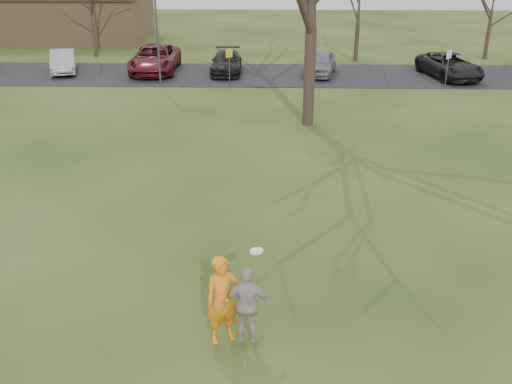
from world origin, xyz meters
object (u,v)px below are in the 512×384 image
car_3 (226,62)px  catching_play (248,305)px  car_6 (450,65)px  car_2 (155,59)px  car_4 (320,63)px  car_1 (63,61)px  building (22,15)px  player_defender (223,300)px  lamp_post (156,12)px

car_3 → catching_play: (2.39, -25.71, 0.28)m
car_3 → car_6: car_6 is taller
car_2 → car_6: 17.75m
car_3 → catching_play: 25.82m
car_4 → catching_play: size_ratio=2.00×
car_1 → car_6: 23.39m
car_2 → building: (-13.15, 12.42, 1.09)m
player_defender → building: building is taller
player_defender → car_6: player_defender is taller
building → lamp_post: size_ratio=3.29×
car_4 → lamp_post: (-9.28, -2.56, 3.23)m
catching_play → building: (-19.96, 38.36, 0.96)m
catching_play → player_defender: bearing=164.6°
car_2 → lamp_post: lamp_post is taller
player_defender → catching_play: bearing=-39.2°
car_2 → lamp_post: 4.47m
car_2 → car_4: car_2 is taller
player_defender → car_6: 27.28m
car_3 → car_4: size_ratio=1.09×
car_6 → lamp_post: 17.31m
car_2 → building: building is taller
player_defender → catching_play: size_ratio=0.95×
player_defender → car_4: (3.83, 25.28, -0.24)m
car_2 → catching_play: 26.82m
car_2 → car_4: bearing=-5.0°
car_1 → car_4: 15.78m
car_1 → car_2: car_2 is taller
car_4 → car_6: (7.60, -0.51, 0.01)m
car_1 → catching_play: 28.55m
car_1 → car_4: size_ratio=1.00×
car_3 → car_4: (5.71, -0.28, 0.05)m
car_1 → car_3: bearing=-17.3°
lamp_post → player_defender: bearing=-76.5°
car_2 → car_3: car_2 is taller
car_3 → catching_play: size_ratio=2.19×
car_1 → car_4: (15.78, -0.27, 0.02)m
car_1 → lamp_post: size_ratio=0.65×
car_3 → catching_play: bearing=-86.3°
player_defender → car_2: 26.55m
car_6 → catching_play: (-10.91, -24.92, 0.23)m
building → car_2: bearing=-43.4°
car_2 → car_3: 4.43m
player_defender → building: size_ratio=0.09×
car_1 → car_3: 10.07m
car_2 → player_defender: bearing=-78.3°
car_1 → lamp_post: bearing=-40.9°
lamp_post → car_4: bearing=15.4°
car_4 → lamp_post: size_ratio=0.65×
building → lamp_post: lamp_post is taller
car_1 → catching_play: catching_play is taller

